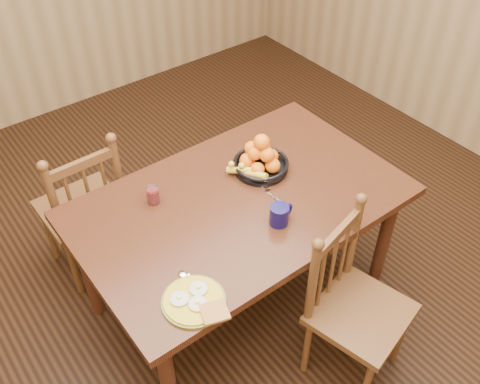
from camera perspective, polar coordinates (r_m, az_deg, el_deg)
room at (r=2.25m, az=0.00°, el=10.47°), size 4.52×5.02×2.72m
dining_table at (r=2.67m, az=0.00°, el=-2.15°), size 1.60×1.00×0.75m
chair_far at (r=3.10m, az=-16.29°, el=-1.73°), size 0.44×0.42×0.96m
chair_near at (r=2.61m, az=12.08°, el=-11.89°), size 0.51×0.49×0.94m
breakfast_plate at (r=2.20m, az=-4.85°, el=-11.50°), size 0.26×0.30×0.04m
fork at (r=2.64m, az=3.49°, el=-0.29°), size 0.04×0.18×0.00m
spoon at (r=2.29m, az=-5.67°, el=-9.04°), size 0.04×0.16×0.01m
coffee_mug at (r=2.47m, az=4.28°, el=-2.41°), size 0.13×0.09×0.10m
juice_glass at (r=2.61m, az=-9.26°, el=-0.36°), size 0.06×0.06×0.09m
fruit_bowl at (r=2.74m, az=2.13°, el=3.46°), size 0.32×0.29×0.22m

